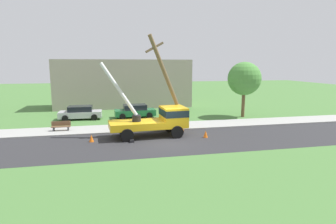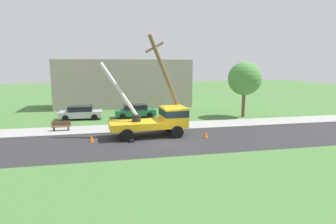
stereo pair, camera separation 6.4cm
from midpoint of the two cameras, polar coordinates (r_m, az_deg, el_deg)
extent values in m
plane|color=#477538|center=(33.18, -4.49, -0.50)|extent=(120.00, 120.00, 0.00)
cube|color=#2B2B2D|center=(21.63, -0.17, -5.98)|extent=(80.00, 7.04, 0.01)
cube|color=#9E9E99|center=(26.49, -2.48, -2.97)|extent=(80.00, 3.19, 0.10)
cube|color=gold|center=(22.85, -6.46, -2.56)|extent=(4.44, 2.66, 0.55)
cube|color=gold|center=(23.43, 1.02, -0.88)|extent=(2.05, 2.51, 1.60)
cube|color=#19232D|center=(23.37, 1.02, -0.03)|extent=(2.07, 2.53, 0.56)
cylinder|color=black|center=(22.75, -6.44, -1.26)|extent=(0.70, 0.70, 0.50)
cylinder|color=silver|center=(22.91, -9.97, 4.54)|extent=(2.95, 1.49, 4.26)
cube|color=black|center=(21.59, -7.36, -5.83)|extent=(0.32, 0.32, 0.20)
cube|color=black|center=(24.37, -8.37, -4.06)|extent=(0.32, 0.32, 0.20)
cylinder|color=black|center=(22.52, 1.79, -4.05)|extent=(1.00, 0.30, 1.00)
cylinder|color=black|center=(24.76, 0.11, -2.79)|extent=(1.00, 0.30, 1.00)
cylinder|color=black|center=(21.69, -8.30, -4.69)|extent=(1.00, 0.30, 1.00)
cylinder|color=black|center=(24.00, -9.05, -3.31)|extent=(1.00, 0.30, 1.00)
cylinder|color=brown|center=(24.01, 0.23, 5.41)|extent=(3.96, 2.01, 8.25)
cube|color=brown|center=(23.13, -2.80, 12.87)|extent=(1.61, 0.84, 0.92)
cone|color=orange|center=(22.99, 7.50, -4.41)|extent=(0.36, 0.36, 0.56)
cone|color=orange|center=(22.29, -15.23, -5.12)|extent=(0.36, 0.36, 0.56)
cone|color=orange|center=(24.94, 2.74, -3.22)|extent=(0.36, 0.36, 0.56)
cube|color=#B7B7BF|center=(31.57, -17.24, -0.42)|extent=(4.43, 1.88, 0.65)
cube|color=black|center=(31.48, -17.29, 0.65)|extent=(2.49, 1.70, 0.55)
cylinder|color=black|center=(30.60, -14.68, -1.05)|extent=(0.64, 0.22, 0.64)
cylinder|color=black|center=(32.37, -14.50, -0.46)|extent=(0.64, 0.22, 0.64)
cylinder|color=black|center=(30.92, -20.06, -1.21)|extent=(0.64, 0.22, 0.64)
cylinder|color=black|center=(32.68, -19.59, -0.63)|extent=(0.64, 0.22, 0.64)
cube|color=#1E6638|center=(31.44, -6.71, -0.09)|extent=(4.47, 1.97, 0.65)
cube|color=black|center=(31.34, -6.73, 0.99)|extent=(2.53, 1.75, 0.55)
cylinder|color=black|center=(30.83, -3.80, -0.67)|extent=(0.64, 0.22, 0.64)
cylinder|color=black|center=(32.57, -4.39, -0.12)|extent=(0.64, 0.22, 0.64)
cylinder|color=black|center=(30.44, -9.18, -0.91)|extent=(0.64, 0.22, 0.64)
cylinder|color=black|center=(32.21, -9.48, -0.34)|extent=(0.64, 0.22, 0.64)
cube|color=brown|center=(26.36, -20.80, -2.77)|extent=(1.60, 0.44, 0.06)
cube|color=brown|center=(26.51, -20.77, -2.15)|extent=(1.60, 0.06, 0.40)
cube|color=#333338|center=(26.51, -22.06, -3.28)|extent=(0.10, 0.40, 0.45)
cube|color=#333338|center=(26.32, -19.48, -3.21)|extent=(0.10, 0.40, 0.45)
cylinder|color=brown|center=(32.43, 14.87, 2.51)|extent=(0.36, 0.36, 3.97)
sphere|color=#4C8C3D|center=(32.24, 15.04, 6.51)|extent=(3.63, 3.63, 3.63)
cube|color=#A5998C|center=(39.97, -8.97, 5.76)|extent=(18.00, 6.00, 6.40)
camera|label=1|loc=(0.03, -90.08, -0.01)|focal=30.30mm
camera|label=2|loc=(0.03, 89.92, 0.01)|focal=30.30mm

